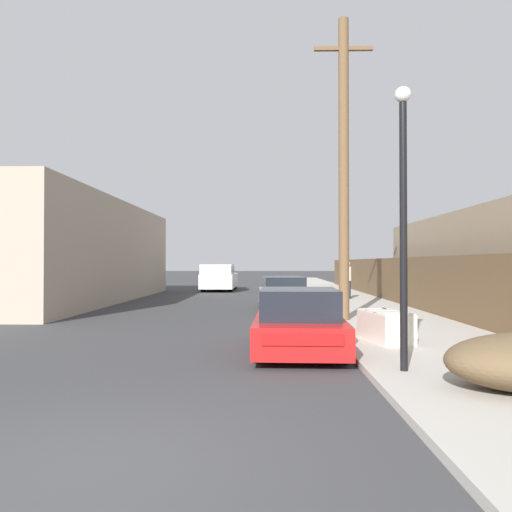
% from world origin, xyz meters
% --- Properties ---
extents(ground_plane, '(220.00, 220.00, 0.00)m').
position_xyz_m(ground_plane, '(0.00, 0.00, 0.00)').
color(ground_plane, '#38383A').
extents(sidewalk_curb, '(4.20, 63.00, 0.12)m').
position_xyz_m(sidewalk_curb, '(5.30, 23.50, 0.06)').
color(sidewalk_curb, '#ADA89E').
rests_on(sidewalk_curb, ground).
extents(discarded_fridge, '(0.99, 1.67, 0.69)m').
position_xyz_m(discarded_fridge, '(4.20, 6.68, 0.45)').
color(discarded_fridge, silver).
rests_on(discarded_fridge, sidewalk_curb).
extents(parked_sports_car_red, '(1.91, 4.17, 1.32)m').
position_xyz_m(parked_sports_car_red, '(2.25, 6.06, 0.60)').
color(parked_sports_car_red, red).
rests_on(parked_sports_car_red, ground).
extents(car_parked_mid, '(2.00, 4.24, 1.31)m').
position_xyz_m(car_parked_mid, '(2.24, 15.31, 0.62)').
color(car_parked_mid, gray).
rests_on(car_parked_mid, ground).
extents(pickup_truck, '(2.13, 5.67, 1.75)m').
position_xyz_m(pickup_truck, '(-1.57, 28.66, 0.89)').
color(pickup_truck, silver).
rests_on(pickup_truck, ground).
extents(utility_pole, '(1.80, 0.32, 9.24)m').
position_xyz_m(utility_pole, '(3.95, 10.88, 4.84)').
color(utility_pole, brown).
rests_on(utility_pole, sidewalk_curb).
extents(street_lamp, '(0.26, 0.26, 4.58)m').
position_xyz_m(street_lamp, '(3.79, 3.67, 2.79)').
color(street_lamp, black).
rests_on(street_lamp, sidewalk_curb).
extents(wooden_fence, '(0.08, 38.42, 1.95)m').
position_xyz_m(wooden_fence, '(7.25, 17.73, 1.10)').
color(wooden_fence, brown).
rests_on(wooden_fence, sidewalk_curb).
extents(building_left_block, '(7.00, 18.11, 4.77)m').
position_xyz_m(building_left_block, '(-8.61, 19.48, 2.38)').
color(building_left_block, tan).
rests_on(building_left_block, ground).
extents(pedestrian, '(0.34, 0.34, 1.81)m').
position_xyz_m(pedestrian, '(5.50, 19.71, 1.06)').
color(pedestrian, '#282D42').
rests_on(pedestrian, sidewalk_curb).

